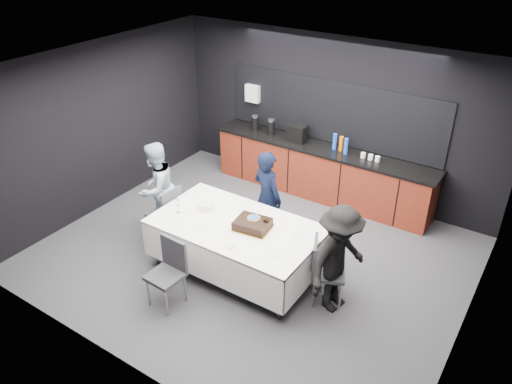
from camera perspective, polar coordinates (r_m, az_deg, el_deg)
ground at (r=7.58m, az=-0.42°, el=-7.22°), size 6.00×6.00×0.00m
room_shell at (r=6.63m, az=-0.48°, el=5.72°), size 6.04×5.04×2.82m
kitchenette at (r=8.95m, az=7.38°, el=2.83°), size 4.10×0.64×2.05m
party_table at (r=6.94m, az=-2.27°, el=-4.65°), size 2.32×1.32×0.78m
cake_assembly at (r=6.74m, az=-0.39°, el=-3.69°), size 0.54×0.46×0.16m
plate_stack at (r=7.20m, az=-5.71°, el=-1.59°), size 0.22×0.22×0.10m
loose_plate_near at (r=6.85m, az=-6.00°, el=-3.88°), size 0.18×0.18×0.01m
loose_plate_right_a at (r=6.66m, az=4.88°, el=-4.89°), size 0.19×0.19×0.01m
loose_plate_right_b at (r=6.29m, az=2.09°, el=-7.14°), size 0.20×0.20×0.01m
loose_plate_far at (r=7.06m, az=0.03°, el=-2.55°), size 0.18×0.18×0.01m
fork_pile at (r=6.44m, az=-3.07°, el=-6.12°), size 0.14×0.09×0.02m
champagne_flute at (r=7.12m, az=-8.98°, el=-1.23°), size 0.06×0.06×0.22m
chair_left at (r=7.73m, az=-10.09°, el=-2.11°), size 0.43×0.43×0.92m
chair_right at (r=6.55m, az=7.64°, el=-8.44°), size 0.55×0.55×0.92m
chair_near at (r=6.57m, az=-9.91°, el=-8.52°), size 0.44×0.44×0.92m
person_center at (r=7.53m, az=1.29°, el=-0.60°), size 0.63×0.51×1.51m
person_left at (r=7.94m, az=-11.31°, el=0.45°), size 0.62×0.77×1.50m
person_right at (r=6.34m, az=9.42°, el=-7.64°), size 0.75×1.07×1.51m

